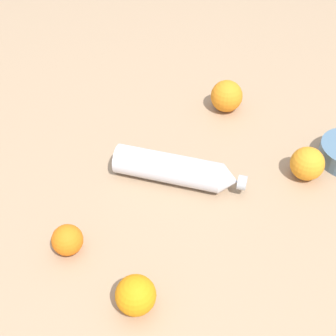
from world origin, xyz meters
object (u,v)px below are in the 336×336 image
(water_bottle, at_px, (177,170))
(orange_1, at_px, (227,96))
(orange_0, at_px, (136,295))
(orange_3, at_px, (67,240))
(orange_2, at_px, (307,164))

(water_bottle, relative_size, orange_1, 3.36)
(orange_0, distance_m, orange_3, 0.18)
(water_bottle, xyz_separation_m, orange_3, (0.13, -0.25, -0.00))
(water_bottle, bearing_deg, orange_0, -87.73)
(orange_1, bearing_deg, water_bottle, -40.63)
(water_bottle, distance_m, orange_1, 0.29)
(orange_0, distance_m, orange_2, 0.48)
(water_bottle, relative_size, orange_3, 4.55)
(orange_2, bearing_deg, orange_3, -81.96)
(water_bottle, distance_m, orange_0, 0.31)
(water_bottle, bearing_deg, orange_3, -122.37)
(water_bottle, distance_m, orange_3, 0.28)
(orange_2, xyz_separation_m, orange_3, (0.07, -0.53, -0.01))
(orange_2, bearing_deg, orange_0, -62.29)
(water_bottle, xyz_separation_m, orange_1, (-0.22, 0.19, 0.01))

